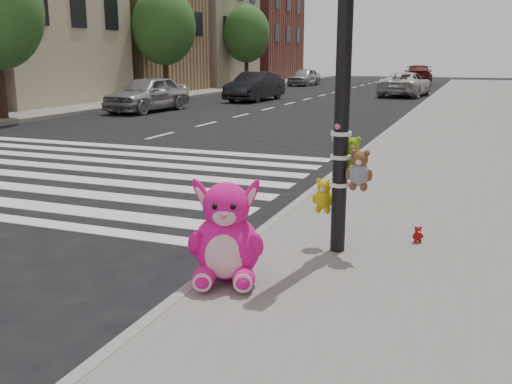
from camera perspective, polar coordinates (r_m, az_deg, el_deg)
The scene contains 17 objects.
ground at distance 6.12m, azimuth -21.10°, elevation -8.96°, with size 120.00×120.00×0.00m, color black.
sidewalk_far at distance 29.83m, azimuth -14.76°, elevation 8.91°, with size 6.00×80.00×0.14m, color slate.
curb_edge at distance 14.48m, azimuth 11.57°, elevation 4.61°, with size 0.12×80.00×0.15m, color gray.
crosswalk at distance 12.76m, azimuth -20.60°, elevation 2.55°, with size 11.00×6.00×0.01m, color silver, non-canonical shape.
bld_far_c at distance 35.88m, azimuth -12.05°, elevation 16.04°, with size 6.00×8.00×8.00m, color #A48057.
bld_far_d at distance 43.76m, azimuth -5.40°, elevation 17.08°, with size 6.00×8.00×10.00m, color #A18C7B.
bld_far_e at distance 53.79m, azimuth 0.06°, elevation 15.93°, with size 6.00×10.00×9.00m, color brown.
signal_pole at distance 6.08m, azimuth 8.82°, elevation 9.04°, with size 0.70×0.48×4.00m.
tree_far_b at distance 30.21m, azimuth -9.19°, elevation 16.02°, with size 3.20×3.20×5.44m.
tree_far_c at distance 40.10m, azimuth -0.97°, elevation 15.53°, with size 3.20×3.20×5.44m.
pink_bunny at distance 5.41m, azimuth -2.99°, elevation -4.70°, with size 0.81×0.89×1.01m.
red_teddy at distance 6.83m, azimuth 15.87°, elevation -4.10°, with size 0.13×0.09×0.19m, color #A11012, non-canonical shape.
car_silver_far at distance 23.92m, azimuth -10.79°, elevation 9.64°, with size 1.70×4.23×1.44m, color #ACADB1.
car_dark_far at distance 29.12m, azimuth -0.09°, elevation 10.51°, with size 1.51×4.33×1.43m, color black.
car_white_near at distance 33.45m, azimuth 14.72°, elevation 10.38°, with size 2.20×4.78×1.33m, color silver.
car_maroon_near at distance 47.35m, azimuth 15.89°, elevation 11.21°, with size 2.09×5.15×1.49m, color #561818.
car_silver_deep at distance 44.09m, azimuth 4.87°, elevation 11.40°, with size 1.53×3.81×1.30m, color #B7B7BD.
Camera 1 is at (3.93, -4.11, 2.24)m, focal length 40.00 mm.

